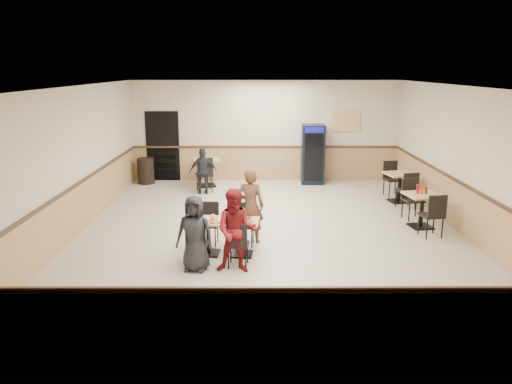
{
  "coord_description": "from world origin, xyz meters",
  "views": [
    {
      "loc": [
        -0.32,
        -9.95,
        3.37
      ],
      "look_at": [
        -0.3,
        -0.5,
        1.0
      ],
      "focal_mm": 35.0,
      "sensor_mm": 36.0,
      "label": 1
    }
  ],
  "objects_px": {
    "back_table": "(206,168)",
    "lone_diner": "(203,171)",
    "main_table": "(225,232)",
    "pepsi_cooler": "(313,154)",
    "trash_bin": "(146,171)",
    "diner_woman_right": "(236,231)",
    "side_table_near": "(422,205)",
    "diner_woman_left": "(195,233)",
    "side_table_far": "(399,183)",
    "diner_man_opposite": "(250,206)"
  },
  "relations": [
    {
      "from": "lone_diner",
      "to": "diner_woman_left",
      "type": "bearing_deg",
      "value": 83.49
    },
    {
      "from": "lone_diner",
      "to": "side_table_far",
      "type": "xyz_separation_m",
      "value": [
        5.09,
        -0.86,
        -0.13
      ]
    },
    {
      "from": "side_table_near",
      "to": "pepsi_cooler",
      "type": "xyz_separation_m",
      "value": [
        -1.88,
        4.26,
        0.38
      ]
    },
    {
      "from": "main_table",
      "to": "back_table",
      "type": "height_order",
      "value": "back_table"
    },
    {
      "from": "lone_diner",
      "to": "trash_bin",
      "type": "distance_m",
      "value": 2.24
    },
    {
      "from": "diner_woman_left",
      "to": "side_table_near",
      "type": "bearing_deg",
      "value": 37.56
    },
    {
      "from": "diner_woman_left",
      "to": "lone_diner",
      "type": "bearing_deg",
      "value": 104.98
    },
    {
      "from": "back_table",
      "to": "lone_diner",
      "type": "bearing_deg",
      "value": -90.0
    },
    {
      "from": "main_table",
      "to": "trash_bin",
      "type": "distance_m",
      "value": 6.42
    },
    {
      "from": "diner_woman_right",
      "to": "back_table",
      "type": "xyz_separation_m",
      "value": [
        -1.09,
        6.25,
        -0.19
      ]
    },
    {
      "from": "side_table_near",
      "to": "diner_man_opposite",
      "type": "bearing_deg",
      "value": -166.22
    },
    {
      "from": "side_table_near",
      "to": "diner_woman_right",
      "type": "bearing_deg",
      "value": -148.52
    },
    {
      "from": "back_table",
      "to": "pepsi_cooler",
      "type": "bearing_deg",
      "value": 7.2
    },
    {
      "from": "side_table_near",
      "to": "back_table",
      "type": "xyz_separation_m",
      "value": [
        -4.99,
        3.86,
        0.04
      ]
    },
    {
      "from": "diner_woman_right",
      "to": "lone_diner",
      "type": "bearing_deg",
      "value": 105.8
    },
    {
      "from": "side_table_near",
      "to": "lone_diner",
      "type": "bearing_deg",
      "value": 149.34
    },
    {
      "from": "side_table_far",
      "to": "trash_bin",
      "type": "xyz_separation_m",
      "value": [
        -6.93,
        2.12,
        -0.12
      ]
    },
    {
      "from": "main_table",
      "to": "pepsi_cooler",
      "type": "distance_m",
      "value": 6.3
    },
    {
      "from": "lone_diner",
      "to": "back_table",
      "type": "xyz_separation_m",
      "value": [
        0.0,
        0.91,
        -0.09
      ]
    },
    {
      "from": "lone_diner",
      "to": "side_table_near",
      "type": "relative_size",
      "value": 1.56
    },
    {
      "from": "back_table",
      "to": "diner_woman_right",
      "type": "bearing_deg",
      "value": -80.09
    },
    {
      "from": "diner_man_opposite",
      "to": "side_table_near",
      "type": "bearing_deg",
      "value": -156.55
    },
    {
      "from": "pepsi_cooler",
      "to": "trash_bin",
      "type": "bearing_deg",
      "value": -178.46
    },
    {
      "from": "diner_woman_left",
      "to": "diner_woman_right",
      "type": "relative_size",
      "value": 0.91
    },
    {
      "from": "diner_man_opposite",
      "to": "lone_diner",
      "type": "xyz_separation_m",
      "value": [
        -1.31,
        3.86,
        -0.11
      ]
    },
    {
      "from": "pepsi_cooler",
      "to": "main_table",
      "type": "bearing_deg",
      "value": -110.02
    },
    {
      "from": "diner_man_opposite",
      "to": "pepsi_cooler",
      "type": "xyz_separation_m",
      "value": [
        1.8,
        5.16,
        0.13
      ]
    },
    {
      "from": "diner_woman_right",
      "to": "back_table",
      "type": "height_order",
      "value": "diner_woman_right"
    },
    {
      "from": "diner_woman_left",
      "to": "diner_man_opposite",
      "type": "xyz_separation_m",
      "value": [
        0.92,
        1.42,
        0.08
      ]
    },
    {
      "from": "diner_woman_left",
      "to": "side_table_far",
      "type": "xyz_separation_m",
      "value": [
        4.7,
        4.42,
        -0.15
      ]
    },
    {
      "from": "diner_woman_right",
      "to": "side_table_near",
      "type": "xyz_separation_m",
      "value": [
        3.89,
        2.39,
        -0.23
      ]
    },
    {
      "from": "diner_man_opposite",
      "to": "diner_woman_right",
      "type": "bearing_deg",
      "value": 91.23
    },
    {
      "from": "main_table",
      "to": "diner_man_opposite",
      "type": "distance_m",
      "value": 0.9
    },
    {
      "from": "diner_man_opposite",
      "to": "lone_diner",
      "type": "height_order",
      "value": "diner_man_opposite"
    },
    {
      "from": "side_table_near",
      "to": "main_table",
      "type": "bearing_deg",
      "value": -158.7
    },
    {
      "from": "diner_woman_right",
      "to": "diner_man_opposite",
      "type": "height_order",
      "value": "diner_man_opposite"
    },
    {
      "from": "diner_man_opposite",
      "to": "lone_diner",
      "type": "distance_m",
      "value": 4.08
    },
    {
      "from": "back_table",
      "to": "trash_bin",
      "type": "distance_m",
      "value": 1.87
    },
    {
      "from": "diner_man_opposite",
      "to": "side_table_near",
      "type": "height_order",
      "value": "diner_man_opposite"
    },
    {
      "from": "diner_woman_right",
      "to": "side_table_near",
      "type": "relative_size",
      "value": 1.79
    },
    {
      "from": "side_table_far",
      "to": "pepsi_cooler",
      "type": "bearing_deg",
      "value": 132.55
    },
    {
      "from": "diner_woman_left",
      "to": "diner_man_opposite",
      "type": "relative_size",
      "value": 0.89
    },
    {
      "from": "diner_woman_left",
      "to": "trash_bin",
      "type": "distance_m",
      "value": 6.91
    },
    {
      "from": "lone_diner",
      "to": "side_table_near",
      "type": "xyz_separation_m",
      "value": [
        4.99,
        -2.96,
        -0.13
      ]
    },
    {
      "from": "diner_woman_right",
      "to": "back_table",
      "type": "bearing_deg",
      "value": 104.16
    },
    {
      "from": "lone_diner",
      "to": "side_table_far",
      "type": "height_order",
      "value": "lone_diner"
    },
    {
      "from": "diner_woman_left",
      "to": "pepsi_cooler",
      "type": "distance_m",
      "value": 7.12
    },
    {
      "from": "diner_woman_left",
      "to": "trash_bin",
      "type": "xyz_separation_m",
      "value": [
        -2.22,
        6.54,
        -0.27
      ]
    },
    {
      "from": "diner_woman_left",
      "to": "pepsi_cooler",
      "type": "bearing_deg",
      "value": 78.29
    },
    {
      "from": "pepsi_cooler",
      "to": "lone_diner",
      "type": "bearing_deg",
      "value": -156.26
    }
  ]
}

